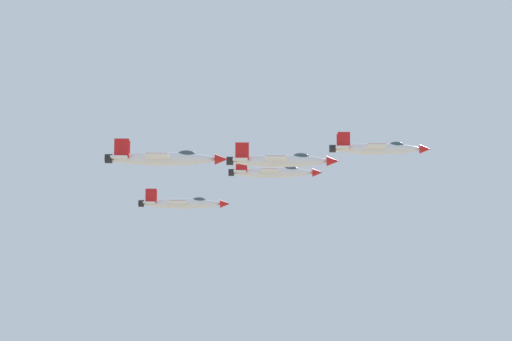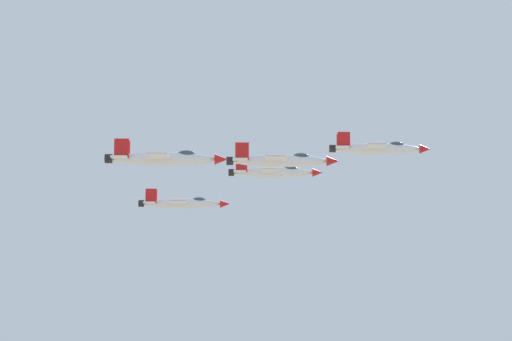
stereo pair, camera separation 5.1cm
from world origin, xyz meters
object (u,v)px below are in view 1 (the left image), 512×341
(jet_lead, at_px, (378,148))
(jet_right_outer, at_px, (164,158))
(jet_left_wingman, at_px, (273,172))
(jet_left_outer, at_px, (182,203))
(jet_right_wingman, at_px, (280,160))

(jet_lead, relative_size, jet_right_outer, 0.99)
(jet_left_wingman, height_order, jet_left_outer, jet_left_wingman)
(jet_lead, height_order, jet_right_outer, jet_lead)
(jet_left_wingman, bearing_deg, jet_left_outer, 140.53)
(jet_right_wingman, bearing_deg, jet_left_outer, 111.99)
(jet_left_outer, height_order, jet_right_outer, jet_left_outer)
(jet_left_wingman, bearing_deg, jet_lead, -39.47)
(jet_left_wingman, xyz_separation_m, jet_left_outer, (0.41, 20.42, -3.65))
(jet_left_outer, bearing_deg, jet_right_wingman, -69.51)
(jet_left_outer, bearing_deg, jet_right_outer, -90.92)
(jet_lead, relative_size, jet_left_wingman, 0.99)
(jet_lead, xyz_separation_m, jet_right_wingman, (-20.09, 3.70, -4.00))
(jet_left_wingman, distance_m, jet_right_wingman, 26.55)
(jet_right_wingman, height_order, jet_right_outer, jet_right_wingman)
(jet_left_outer, xyz_separation_m, jet_right_outer, (-41.00, -33.45, -0.38))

